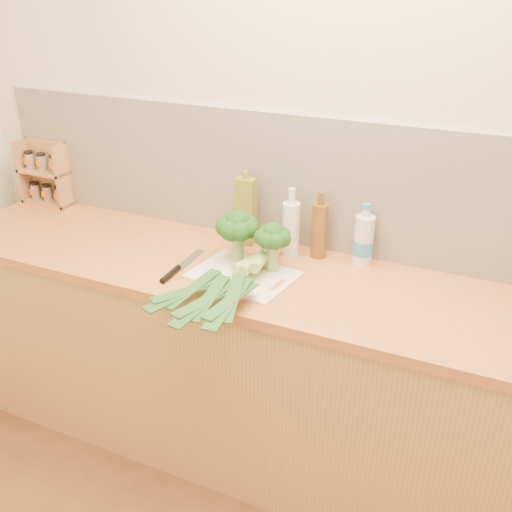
{
  "coord_description": "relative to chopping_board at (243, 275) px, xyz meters",
  "views": [
    {
      "loc": [
        0.55,
        -0.55,
        1.93
      ],
      "look_at": [
        -0.18,
        1.1,
        1.02
      ],
      "focal_mm": 40.0,
      "sensor_mm": 36.0,
      "label": 1
    }
  ],
  "objects": [
    {
      "name": "chopping_board",
      "position": [
        0.0,
        0.0,
        0.0
      ],
      "size": [
        0.41,
        0.33,
        0.01
      ],
      "primitive_type": "cube",
      "rotation": [
        0.0,
        0.0,
        -0.17
      ],
      "color": "silver",
      "rests_on": "counter"
    },
    {
      "name": "water_bottle",
      "position": [
        0.38,
        0.29,
        0.09
      ],
      "size": [
        0.08,
        0.08,
        0.23
      ],
      "color": "silver",
      "rests_on": "counter"
    },
    {
      "name": "glass_bottle",
      "position": [
        0.09,
        0.25,
        0.11
      ],
      "size": [
        0.07,
        0.07,
        0.28
      ],
      "color": "silver",
      "rests_on": "counter"
    },
    {
      "name": "broccoli_right",
      "position": [
        0.09,
        0.07,
        0.14
      ],
      "size": [
        0.14,
        0.14,
        0.19
      ],
      "color": "#86A761",
      "rests_on": "chopping_board"
    },
    {
      "name": "amber_bottle",
      "position": [
        0.2,
        0.27,
        0.11
      ],
      "size": [
        0.06,
        0.06,
        0.27
      ],
      "color": "brown",
      "rests_on": "counter"
    },
    {
      "name": "leek_front",
      "position": [
        -0.03,
        -0.04,
        0.03
      ],
      "size": [
        0.27,
        0.61,
        0.04
      ],
      "rotation": [
        0.0,
        0.0,
        -0.35
      ],
      "color": "white",
      "rests_on": "chopping_board"
    },
    {
      "name": "chefs_knife",
      "position": [
        -0.25,
        -0.08,
        0.0
      ],
      "size": [
        0.04,
        0.31,
        0.02
      ],
      "rotation": [
        0.0,
        0.0,
        0.01
      ],
      "color": "silver",
      "rests_on": "counter"
    },
    {
      "name": "spice_rack",
      "position": [
        -1.2,
        0.3,
        0.13
      ],
      "size": [
        0.25,
        0.1,
        0.31
      ],
      "color": "#B5814D",
      "rests_on": "counter"
    },
    {
      "name": "room_shell",
      "position": [
        0.25,
        0.35,
        0.26
      ],
      "size": [
        3.5,
        3.5,
        3.5
      ],
      "color": "beige",
      "rests_on": "ground"
    },
    {
      "name": "broccoli_left",
      "position": [
        -0.07,
        0.1,
        0.15
      ],
      "size": [
        0.17,
        0.17,
        0.21
      ],
      "color": "#86A761",
      "rests_on": "chopping_board"
    },
    {
      "name": "leek_mid",
      "position": [
        0.02,
        -0.04,
        0.05
      ],
      "size": [
        0.13,
        0.71,
        0.04
      ],
      "rotation": [
        0.0,
        0.0,
        -0.09
      ],
      "color": "white",
      "rests_on": "chopping_board"
    },
    {
      "name": "counter",
      "position": [
        0.25,
        0.06,
        -0.46
      ],
      "size": [
        3.2,
        0.62,
        0.9
      ],
      "color": "tan",
      "rests_on": "ground"
    },
    {
      "name": "leek_back",
      "position": [
        0.06,
        -0.04,
        0.06
      ],
      "size": [
        0.13,
        0.7,
        0.04
      ],
      "rotation": [
        0.0,
        0.0,
        0.09
      ],
      "color": "white",
      "rests_on": "chopping_board"
    },
    {
      "name": "oil_tin",
      "position": [
        -0.11,
        0.27,
        0.14
      ],
      "size": [
        0.08,
        0.05,
        0.32
      ],
      "color": "olive",
      "rests_on": "counter"
    }
  ]
}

